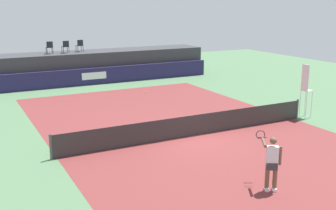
{
  "coord_description": "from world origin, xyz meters",
  "views": [
    {
      "loc": [
        -9.09,
        -15.23,
        5.81
      ],
      "look_at": [
        -0.19,
        2.0,
        1.0
      ],
      "focal_mm": 44.58,
      "sensor_mm": 36.0,
      "label": 1
    }
  ],
  "objects_px": {
    "spectator_chair_left": "(65,46)",
    "net_post_near": "(51,147)",
    "umpire_chair": "(306,87)",
    "tennis_player": "(272,162)",
    "tennis_ball": "(146,92)",
    "spectator_chair_far_left": "(49,47)",
    "spectator_chair_center": "(80,45)",
    "net_post_far": "(297,109)"
  },
  "relations": [
    {
      "from": "spectator_chair_left",
      "to": "net_post_near",
      "type": "bearing_deg",
      "value": -106.32
    },
    {
      "from": "umpire_chair",
      "to": "tennis_player",
      "type": "xyz_separation_m",
      "value": [
        -7.26,
        -5.87,
        -0.63
      ]
    },
    {
      "from": "tennis_ball",
      "to": "spectator_chair_far_left",
      "type": "bearing_deg",
      "value": 129.76
    },
    {
      "from": "spectator_chair_center",
      "to": "tennis_ball",
      "type": "xyz_separation_m",
      "value": [
        2.6,
        -6.12,
        -2.66
      ]
    },
    {
      "from": "spectator_chair_left",
      "to": "spectator_chair_far_left",
      "type": "bearing_deg",
      "value": 178.52
    },
    {
      "from": "net_post_near",
      "to": "spectator_chair_left",
      "type": "bearing_deg",
      "value": 73.68
    },
    {
      "from": "spectator_chair_far_left",
      "to": "spectator_chair_left",
      "type": "bearing_deg",
      "value": -1.48
    },
    {
      "from": "spectator_chair_center",
      "to": "net_post_far",
      "type": "relative_size",
      "value": 0.89
    },
    {
      "from": "spectator_chair_far_left",
      "to": "tennis_ball",
      "type": "height_order",
      "value": "spectator_chair_far_left"
    },
    {
      "from": "spectator_chair_far_left",
      "to": "umpire_chair",
      "type": "bearing_deg",
      "value": -57.5
    },
    {
      "from": "net_post_far",
      "to": "tennis_player",
      "type": "xyz_separation_m",
      "value": [
        -6.81,
        -5.88,
        0.46
      ]
    },
    {
      "from": "spectator_chair_far_left",
      "to": "spectator_chair_center",
      "type": "bearing_deg",
      "value": 6.81
    },
    {
      "from": "umpire_chair",
      "to": "tennis_ball",
      "type": "xyz_separation_m",
      "value": [
        -4.73,
        9.21,
        -1.55
      ]
    },
    {
      "from": "spectator_chair_far_left",
      "to": "net_post_near",
      "type": "relative_size",
      "value": 0.89
    },
    {
      "from": "spectator_chair_center",
      "to": "tennis_ball",
      "type": "relative_size",
      "value": 13.06
    },
    {
      "from": "spectator_chair_far_left",
      "to": "spectator_chair_left",
      "type": "relative_size",
      "value": 1.0
    },
    {
      "from": "spectator_chair_center",
      "to": "net_post_near",
      "type": "xyz_separation_m",
      "value": [
        -5.53,
        -15.32,
        -2.19
      ]
    },
    {
      "from": "spectator_chair_left",
      "to": "spectator_chair_center",
      "type": "xyz_separation_m",
      "value": [
        1.13,
        0.3,
        0.0
      ]
    },
    {
      "from": "spectator_chair_center",
      "to": "tennis_ball",
      "type": "bearing_deg",
      "value": -66.98
    },
    {
      "from": "spectator_chair_left",
      "to": "net_post_far",
      "type": "height_order",
      "value": "spectator_chair_left"
    },
    {
      "from": "umpire_chair",
      "to": "net_post_far",
      "type": "relative_size",
      "value": 2.76
    },
    {
      "from": "umpire_chair",
      "to": "net_post_far",
      "type": "height_order",
      "value": "umpire_chair"
    },
    {
      "from": "spectator_chair_center",
      "to": "net_post_far",
      "type": "bearing_deg",
      "value": -65.83
    },
    {
      "from": "net_post_near",
      "to": "spectator_chair_far_left",
      "type": "bearing_deg",
      "value": 77.77
    },
    {
      "from": "umpire_chair",
      "to": "net_post_near",
      "type": "bearing_deg",
      "value": 179.96
    },
    {
      "from": "net_post_near",
      "to": "tennis_ball",
      "type": "bearing_deg",
      "value": 48.54
    },
    {
      "from": "spectator_chair_center",
      "to": "tennis_player",
      "type": "distance_m",
      "value": 21.27
    },
    {
      "from": "spectator_chair_far_left",
      "to": "spectator_chair_center",
      "type": "xyz_separation_m",
      "value": [
        2.26,
        0.27,
        0.0
      ]
    },
    {
      "from": "net_post_near",
      "to": "tennis_player",
      "type": "distance_m",
      "value": 8.13
    },
    {
      "from": "spectator_chair_left",
      "to": "tennis_ball",
      "type": "bearing_deg",
      "value": -57.34
    },
    {
      "from": "spectator_chair_far_left",
      "to": "tennis_player",
      "type": "distance_m",
      "value": 21.13
    },
    {
      "from": "spectator_chair_center",
      "to": "net_post_near",
      "type": "relative_size",
      "value": 0.89
    },
    {
      "from": "net_post_near",
      "to": "tennis_ball",
      "type": "xyz_separation_m",
      "value": [
        8.13,
        9.2,
        -0.46
      ]
    },
    {
      "from": "umpire_chair",
      "to": "tennis_player",
      "type": "height_order",
      "value": "umpire_chair"
    },
    {
      "from": "spectator_chair_center",
      "to": "tennis_player",
      "type": "relative_size",
      "value": 0.5
    },
    {
      "from": "umpire_chair",
      "to": "tennis_ball",
      "type": "height_order",
      "value": "umpire_chair"
    },
    {
      "from": "spectator_chair_center",
      "to": "umpire_chair",
      "type": "xyz_separation_m",
      "value": [
        7.33,
        -15.33,
        -1.11
      ]
    },
    {
      "from": "spectator_chair_far_left",
      "to": "tennis_player",
      "type": "relative_size",
      "value": 0.5
    },
    {
      "from": "spectator_chair_center",
      "to": "net_post_far",
      "type": "distance_m",
      "value": 16.93
    },
    {
      "from": "spectator_chair_far_left",
      "to": "umpire_chair",
      "type": "xyz_separation_m",
      "value": [
        9.59,
        -15.06,
        -1.11
      ]
    },
    {
      "from": "spectator_chair_center",
      "to": "tennis_ball",
      "type": "distance_m",
      "value": 7.16
    },
    {
      "from": "spectator_chair_far_left",
      "to": "umpire_chair",
      "type": "relative_size",
      "value": 0.32
    }
  ]
}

